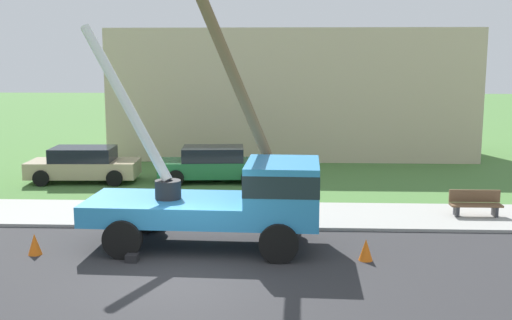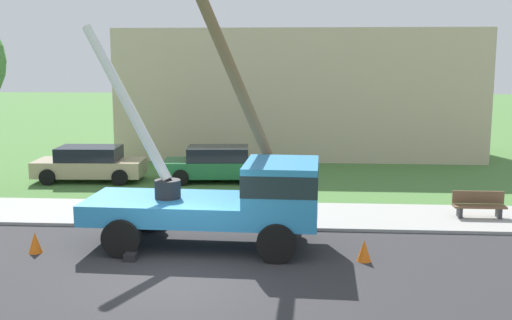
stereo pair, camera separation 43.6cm
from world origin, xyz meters
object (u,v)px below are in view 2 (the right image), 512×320
(parked_sedan_green, at_px, (218,164))
(traffic_cone_ahead, at_px, (364,251))
(leaning_utility_pole, at_px, (239,87))
(park_bench, at_px, (479,206))
(traffic_cone_behind, at_px, (35,243))
(traffic_cone_curbside, at_px, (275,226))
(parked_sedan_tan, at_px, (90,164))
(utility_truck, at_px, (233,196))

(parked_sedan_green, bearing_deg, traffic_cone_ahead, -63.18)
(leaning_utility_pole, relative_size, park_bench, 5.18)
(traffic_cone_ahead, height_order, park_bench, park_bench)
(traffic_cone_behind, xyz_separation_m, park_bench, (12.50, 4.22, 0.18))
(traffic_cone_behind, xyz_separation_m, traffic_cone_curbside, (6.18, 2.05, 0.00))
(traffic_cone_ahead, xyz_separation_m, traffic_cone_curbside, (-2.33, 2.13, 0.00))
(leaning_utility_pole, distance_m, traffic_cone_ahead, 5.66)
(traffic_cone_ahead, xyz_separation_m, park_bench, (3.99, 4.29, 0.18))
(traffic_cone_curbside, bearing_deg, parked_sedan_green, 108.91)
(leaning_utility_pole, height_order, parked_sedan_tan, leaning_utility_pole)
(traffic_cone_ahead, distance_m, traffic_cone_curbside, 3.16)
(traffic_cone_behind, bearing_deg, traffic_cone_curbside, 18.33)
(utility_truck, xyz_separation_m, parked_sedan_tan, (-6.85, 8.51, -0.70))
(traffic_cone_ahead, bearing_deg, traffic_cone_curbside, 137.62)
(utility_truck, relative_size, traffic_cone_ahead, 12.06)
(parked_sedan_green, bearing_deg, leaning_utility_pole, -77.93)
(traffic_cone_behind, bearing_deg, traffic_cone_ahead, -0.53)
(traffic_cone_curbside, height_order, parked_sedan_tan, parked_sedan_tan)
(leaning_utility_pole, height_order, traffic_cone_ahead, leaning_utility_pole)
(utility_truck, distance_m, parked_sedan_green, 9.00)
(utility_truck, distance_m, traffic_cone_behind, 5.32)
(traffic_cone_ahead, distance_m, traffic_cone_behind, 8.51)
(leaning_utility_pole, bearing_deg, traffic_cone_curbside, -8.63)
(parked_sedan_tan, xyz_separation_m, parked_sedan_green, (5.28, 0.32, 0.00))
(traffic_cone_behind, distance_m, traffic_cone_curbside, 6.51)
(traffic_cone_behind, relative_size, traffic_cone_curbside, 1.00)
(traffic_cone_ahead, bearing_deg, parked_sedan_tan, 137.14)
(park_bench, bearing_deg, traffic_cone_curbside, -161.06)
(traffic_cone_behind, bearing_deg, park_bench, 18.64)
(utility_truck, bearing_deg, traffic_cone_ahead, -16.46)
(utility_truck, distance_m, leaning_utility_pole, 3.09)
(traffic_cone_ahead, distance_m, parked_sedan_green, 11.03)
(traffic_cone_behind, height_order, parked_sedan_green, parked_sedan_green)
(parked_sedan_green, bearing_deg, traffic_cone_behind, -109.95)
(leaning_utility_pole, bearing_deg, traffic_cone_behind, -156.86)
(park_bench, bearing_deg, parked_sedan_tan, 159.87)
(park_bench, bearing_deg, traffic_cone_behind, -161.36)
(utility_truck, relative_size, leaning_utility_pole, 0.82)
(utility_truck, relative_size, parked_sedan_tan, 1.51)
(traffic_cone_curbside, bearing_deg, traffic_cone_ahead, -42.38)
(parked_sedan_green, distance_m, park_bench, 10.53)
(traffic_cone_ahead, xyz_separation_m, parked_sedan_tan, (-10.25, 9.51, 0.43))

